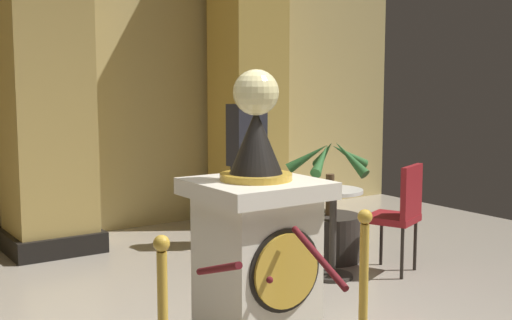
{
  "coord_description": "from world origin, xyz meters",
  "views": [
    {
      "loc": [
        -2.01,
        -2.88,
        1.72
      ],
      "look_at": [
        0.22,
        0.4,
        1.23
      ],
      "focal_mm": 47.52,
      "sensor_mm": 36.0,
      "label": 1
    }
  ],
  "objects_px": {
    "potted_palm_right": "(330,227)",
    "bystander_guest": "(247,159)",
    "pedestal_clock": "(257,248)",
    "cafe_chair_red": "(401,209)",
    "cafe_table": "(333,222)"
  },
  "relations": [
    {
      "from": "pedestal_clock",
      "to": "potted_palm_right",
      "type": "xyz_separation_m",
      "value": [
        1.84,
        1.48,
        -0.38
      ]
    },
    {
      "from": "potted_palm_right",
      "to": "cafe_table",
      "type": "bearing_deg",
      "value": -127.7
    },
    {
      "from": "potted_palm_right",
      "to": "cafe_table",
      "type": "relative_size",
      "value": 1.51
    },
    {
      "from": "potted_palm_right",
      "to": "bystander_guest",
      "type": "bearing_deg",
      "value": 111.25
    },
    {
      "from": "pedestal_clock",
      "to": "potted_palm_right",
      "type": "bearing_deg",
      "value": 38.86
    },
    {
      "from": "cafe_table",
      "to": "bystander_guest",
      "type": "bearing_deg",
      "value": 89.51
    },
    {
      "from": "cafe_table",
      "to": "cafe_chair_red",
      "type": "bearing_deg",
      "value": -20.76
    },
    {
      "from": "bystander_guest",
      "to": "pedestal_clock",
      "type": "bearing_deg",
      "value": -122.23
    },
    {
      "from": "cafe_table",
      "to": "cafe_chair_red",
      "type": "height_order",
      "value": "cafe_chair_red"
    },
    {
      "from": "potted_palm_right",
      "to": "cafe_chair_red",
      "type": "bearing_deg",
      "value": -71.81
    },
    {
      "from": "potted_palm_right",
      "to": "cafe_chair_red",
      "type": "height_order",
      "value": "potted_palm_right"
    },
    {
      "from": "potted_palm_right",
      "to": "cafe_chair_red",
      "type": "xyz_separation_m",
      "value": [
        0.22,
        -0.68,
        0.26
      ]
    },
    {
      "from": "potted_palm_right",
      "to": "pedestal_clock",
      "type": "bearing_deg",
      "value": -141.14
    },
    {
      "from": "bystander_guest",
      "to": "cafe_chair_red",
      "type": "bearing_deg",
      "value": -70.07
    },
    {
      "from": "potted_palm_right",
      "to": "bystander_guest",
      "type": "distance_m",
      "value": 1.11
    }
  ]
}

